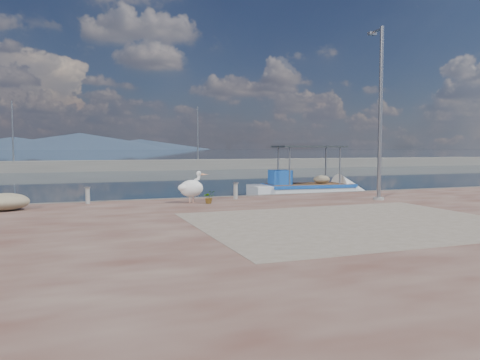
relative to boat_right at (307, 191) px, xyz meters
name	(u,v)px	position (x,y,z in m)	size (l,w,h in m)	color
ground	(279,225)	(-5.61, -8.33, -0.25)	(1400.00, 1400.00, 0.00)	#162635
quay	(394,257)	(-5.61, -14.33, 0.00)	(44.00, 22.00, 0.50)	#4F2A22
quay_patch	(355,222)	(-4.61, -11.33, 0.25)	(9.00, 7.00, 0.01)	gray
breakwater	(130,165)	(-5.61, 31.67, 0.35)	(120.00, 2.20, 7.50)	gray
mountains	(76,142)	(-1.22, 641.67, 9.26)	(370.00, 280.00, 22.00)	#28384C
boat_right	(307,191)	(0.00, 0.00, 0.00)	(6.78, 2.60, 3.20)	white
pelican	(192,188)	(-7.79, -4.99, 0.83)	(1.29, 0.77, 1.22)	tan
lamp_post	(380,119)	(-0.35, -6.70, 3.55)	(0.44, 0.96, 7.00)	gray
bollard_near	(236,190)	(-5.75, -4.38, 0.63)	(0.23, 0.23, 0.70)	gray
bollard_far	(88,194)	(-11.62, -4.00, 0.61)	(0.22, 0.22, 0.66)	gray
potted_plant	(209,197)	(-7.25, -5.53, 0.49)	(0.44, 0.38, 0.49)	#33722D
net_pile_b	(5,202)	(-14.33, -5.05, 0.55)	(1.53, 1.19, 0.60)	tan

